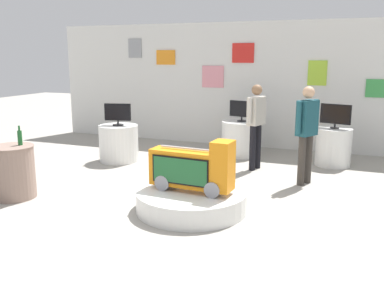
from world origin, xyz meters
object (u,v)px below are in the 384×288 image
display_pedestal_left_rear (333,147)px  tv_on_right_rear (118,113)px  display_pedestal_center_rear (241,138)px  novelty_firetruck_tv (193,170)px  tv_on_left_rear (336,115)px  tv_on_center_rear (242,110)px  side_table_round (14,171)px  bottle_on_side_table (20,137)px  shopper_browsing_rear (307,128)px  main_display_pedestal (191,200)px  display_pedestal_right_rear (119,143)px  shopper_browsing_near_truck (256,120)px

display_pedestal_left_rear → tv_on_right_rear: bearing=-163.6°
display_pedestal_left_rear → display_pedestal_center_rear: 1.95m
novelty_firetruck_tv → tv_on_left_rear: bearing=63.3°
tv_on_center_rear → tv_on_left_rear: bearing=-6.1°
tv_on_left_rear → side_table_round: tv_on_left_rear is taller
bottle_on_side_table → shopper_browsing_rear: bearing=29.3°
tv_on_right_rear → side_table_round: 2.69m
main_display_pedestal → display_pedestal_center_rear: 3.59m
main_display_pedestal → tv_on_center_rear: (-0.22, 3.57, 0.86)m
display_pedestal_left_rear → tv_on_center_rear: bearing=174.0°
tv_on_left_rear → tv_on_right_rear: 4.36m
display_pedestal_left_rear → shopper_browsing_rear: shopper_browsing_rear is taller
display_pedestal_right_rear → side_table_round: 2.63m
novelty_firetruck_tv → display_pedestal_center_rear: 3.60m
tv_on_left_rear → display_pedestal_right_rear: (-4.18, -1.23, -0.65)m
display_pedestal_center_rear → shopper_browsing_near_truck: bearing=-62.4°
novelty_firetruck_tv → side_table_round: novelty_firetruck_tv is taller
main_display_pedestal → tv_on_left_rear: bearing=62.9°
tv_on_center_rear → bottle_on_side_table: 4.64m
main_display_pedestal → novelty_firetruck_tv: bearing=-19.7°
tv_on_left_rear → shopper_browsing_near_truck: 1.63m
main_display_pedestal → side_table_round: bearing=-170.2°
main_display_pedestal → tv_on_left_rear: tv_on_left_rear is taller
novelty_firetruck_tv → display_pedestal_right_rear: 3.29m
tv_on_center_rear → shopper_browsing_rear: (1.56, -1.69, -0.03)m
main_display_pedestal → bottle_on_side_table: (-2.67, -0.37, 0.79)m
display_pedestal_center_rear → shopper_browsing_rear: (1.56, -1.70, 0.60)m
display_pedestal_right_rear → bottle_on_side_table: size_ratio=2.68×
display_pedestal_left_rear → side_table_round: 5.90m
novelty_firetruck_tv → shopper_browsing_rear: (1.32, 1.89, 0.38)m
display_pedestal_right_rear → bottle_on_side_table: (-0.21, -2.51, 0.56)m
tv_on_left_rear → display_pedestal_center_rear: bearing=173.7°
tv_on_left_rear → side_table_round: 5.93m
tv_on_left_rear → novelty_firetruck_tv: bearing=-116.7°
novelty_firetruck_tv → shopper_browsing_rear: bearing=55.1°
main_display_pedestal → bottle_on_side_table: bottle_on_side_table is taller
display_pedestal_center_rear → tv_on_left_rear: bearing=-6.3°
novelty_firetruck_tv → bottle_on_side_table: bottle_on_side_table is taller
display_pedestal_left_rear → display_pedestal_center_rear: bearing=173.9°
display_pedestal_left_rear → tv_on_center_rear: tv_on_center_rear is taller
side_table_round → display_pedestal_left_rear: bearing=40.7°
bottle_on_side_table → shopper_browsing_rear: 4.60m
display_pedestal_right_rear → shopper_browsing_near_truck: 2.88m
bottle_on_side_table → display_pedestal_center_rear: bearing=58.1°
tv_on_center_rear → bottle_on_side_table: tv_on_center_rear is taller
novelty_firetruck_tv → tv_on_right_rear: (-2.48, 2.14, 0.40)m
display_pedestal_left_rear → novelty_firetruck_tv: bearing=-116.7°
tv_on_right_rear → bottle_on_side_table: size_ratio=1.80×
tv_on_left_rear → display_pedestal_right_rear: bearing=-163.7°
main_display_pedestal → side_table_round: (-2.75, -0.48, 0.27)m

